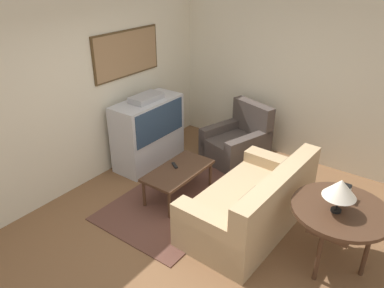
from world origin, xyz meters
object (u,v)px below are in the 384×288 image
coffee_table (178,172)px  couch (252,205)px  console_table (341,214)px  mantel_clock (345,192)px  armchair (237,143)px  tv (148,132)px  table_lamp (340,189)px

coffee_table → couch: bearing=-88.9°
console_table → mantel_clock: mantel_clock is taller
couch → armchair: 1.78m
armchair → coffee_table: 1.47m
tv → armchair: tv is taller
armchair → table_lamp: table_lamp is taller
couch → coffee_table: 1.17m
coffee_table → table_lamp: size_ratio=2.76×
console_table → coffee_table: bearing=90.0°
table_lamp → mantel_clock: size_ratio=2.37×
armchair → table_lamp: 2.67m
armchair → couch: bearing=-36.7°
mantel_clock → coffee_table: bearing=95.0°
tv → couch: tv is taller
couch → console_table: couch is taller
armchair → table_lamp: (-1.55, -2.05, 0.73)m
console_table → mantel_clock: bearing=10.6°
console_table → mantel_clock: (0.19, 0.04, 0.15)m
tv → coffee_table: 1.13m
tv → console_table: size_ratio=1.16×
armchair → mantel_clock: 2.47m
tv → armchair: (0.97, -1.12, -0.27)m
tv → couch: (-0.47, -2.17, -0.25)m
mantel_clock → tv: bearing=84.6°
tv → mantel_clock: 3.20m
tv → mantel_clock: (-0.30, -3.17, 0.26)m
tv → couch: bearing=-102.2°
tv → table_lamp: 3.26m
tv → coffee_table: (-0.49, -1.01, -0.17)m
tv → armchair: size_ratio=1.07×
coffee_table → mantel_clock: bearing=-85.0°
couch → table_lamp: 1.23m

